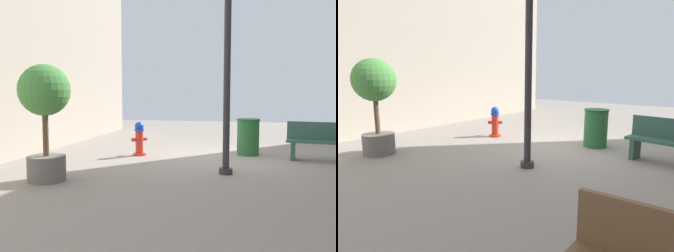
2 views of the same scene
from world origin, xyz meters
The scene contains 6 objects.
ground_plane centered at (0.00, 0.00, 0.00)m, with size 23.40×23.40×0.00m, color gray.
fire_hydrant centered at (2.24, 0.25, 0.45)m, with size 0.39×0.39×0.90m.
bench_near centered at (-2.38, 0.09, 0.49)m, with size 1.70×0.67×0.95m.
planter_tree centered at (3.10, 3.43, 1.41)m, with size 0.97×0.97×2.22m.
street_lamp centered at (-0.19, 2.07, 2.65)m, with size 0.36×0.36×4.30m.
trash_bin centered at (-0.61, -0.42, 0.49)m, with size 0.61×0.61×0.98m.
Camera 2 is at (-3.40, 6.78, 1.87)m, focal length 31.19 mm.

